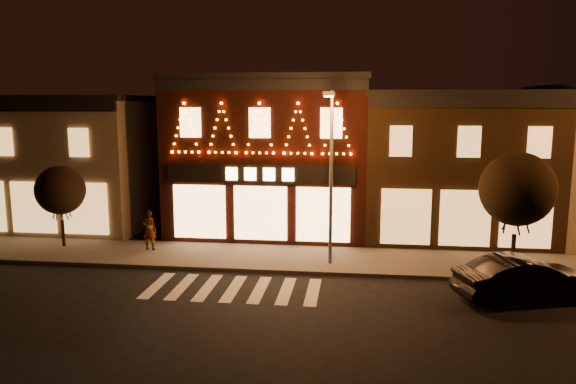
# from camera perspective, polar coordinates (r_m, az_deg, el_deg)

# --- Properties ---
(ground) EXTENTS (120.00, 120.00, 0.00)m
(ground) POSITION_cam_1_polar(r_m,az_deg,el_deg) (17.36, -8.73, -14.34)
(ground) COLOR black
(ground) RESTS_ON ground
(sidewalk_far) EXTENTS (44.00, 4.00, 0.15)m
(sidewalk_far) POSITION_cam_1_polar(r_m,az_deg,el_deg) (24.38, 1.00, -7.00)
(sidewalk_far) COLOR #47423D
(sidewalk_far) RESTS_ON ground
(building_left) EXTENTS (12.20, 8.28, 7.30)m
(building_left) POSITION_cam_1_polar(r_m,az_deg,el_deg) (34.23, -23.66, 3.09)
(building_left) COLOR brown
(building_left) RESTS_ON ground
(building_pulp) EXTENTS (10.20, 8.34, 8.30)m
(building_pulp) POSITION_cam_1_polar(r_m,az_deg,el_deg) (29.71, -1.58, 4.00)
(building_pulp) COLOR black
(building_pulp) RESTS_ON ground
(building_right_a) EXTENTS (9.20, 8.28, 7.50)m
(building_right_a) POSITION_cam_1_polar(r_m,az_deg,el_deg) (29.85, 16.78, 2.86)
(building_right_a) COLOR #362413
(building_right_a) RESTS_ON ground
(streetlamp_mid) EXTENTS (0.46, 1.66, 7.26)m
(streetlamp_mid) POSITION_cam_1_polar(r_m,az_deg,el_deg) (22.48, 4.50, 2.86)
(streetlamp_mid) COLOR #59595E
(streetlamp_mid) RESTS_ON sidewalk_far
(tree_left) EXTENTS (2.31, 2.31, 3.86)m
(tree_left) POSITION_cam_1_polar(r_m,az_deg,el_deg) (27.81, -22.71, 0.18)
(tree_left) COLOR black
(tree_left) RESTS_ON sidewalk_far
(tree_right) EXTENTS (2.93, 2.93, 4.89)m
(tree_right) POSITION_cam_1_polar(r_m,az_deg,el_deg) (23.21, 22.86, 0.28)
(tree_right) COLOR black
(tree_right) RESTS_ON sidewalk_far
(dark_sedan) EXTENTS (5.12, 3.05, 1.59)m
(dark_sedan) POSITION_cam_1_polar(r_m,az_deg,el_deg) (21.12, 23.51, -8.37)
(dark_sedan) COLOR black
(dark_sedan) RESTS_ON ground
(pedestrian) EXTENTS (0.74, 0.54, 1.87)m
(pedestrian) POSITION_cam_1_polar(r_m,az_deg,el_deg) (26.16, -14.29, -3.87)
(pedestrian) COLOR gray
(pedestrian) RESTS_ON sidewalk_far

